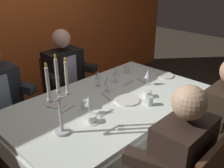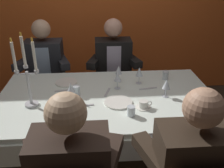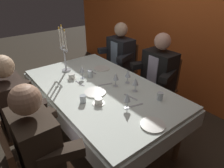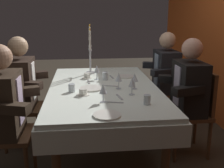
% 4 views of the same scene
% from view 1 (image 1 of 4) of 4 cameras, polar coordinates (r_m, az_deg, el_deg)
% --- Properties ---
extents(ground_plane, '(12.00, 12.00, 0.00)m').
position_cam_1_polar(ground_plane, '(2.80, -0.34, -17.00)').
color(ground_plane, '#3A3125').
extents(back_wall, '(6.00, 0.12, 2.70)m').
position_cam_1_polar(back_wall, '(3.51, -20.83, 14.63)').
color(back_wall, orange).
rests_on(back_wall, ground_plane).
extents(dining_table, '(1.94, 1.14, 0.74)m').
position_cam_1_polar(dining_table, '(2.44, -0.38, -5.95)').
color(dining_table, white).
rests_on(dining_table, ground_plane).
extents(candelabra, '(0.19, 0.11, 0.61)m').
position_cam_1_polar(candelabra, '(1.84, -11.53, -4.07)').
color(candelabra, silver).
rests_on(candelabra, dining_table).
extents(dinner_plate_0, '(0.23, 0.23, 0.01)m').
position_cam_1_polar(dinner_plate_0, '(2.36, 3.30, -3.57)').
color(dinner_plate_0, white).
rests_on(dinner_plate_0, dining_table).
extents(dinner_plate_1, '(0.21, 0.21, 0.01)m').
position_cam_1_polar(dinner_plate_1, '(2.95, 11.50, 1.87)').
color(dinner_plate_1, white).
rests_on(dinner_plate_1, dining_table).
extents(dinner_plate_2, '(0.21, 0.21, 0.01)m').
position_cam_1_polar(dinner_plate_2, '(2.37, -11.97, -4.01)').
color(dinner_plate_2, white).
rests_on(dinner_plate_2, dining_table).
extents(wine_glass_0, '(0.07, 0.07, 0.16)m').
position_cam_1_polar(wine_glass_0, '(2.61, -3.12, 1.92)').
color(wine_glass_0, silver).
rests_on(wine_glass_0, dining_table).
extents(wine_glass_1, '(0.07, 0.07, 0.16)m').
position_cam_1_polar(wine_glass_1, '(2.11, -5.12, -3.87)').
color(wine_glass_1, silver).
rests_on(wine_glass_1, dining_table).
extents(wine_glass_2, '(0.07, 0.07, 0.16)m').
position_cam_1_polar(wine_glass_2, '(2.66, 7.94, 2.13)').
color(wine_glass_2, silver).
rests_on(wine_glass_2, dining_table).
extents(wine_glass_3, '(0.07, 0.07, 0.16)m').
position_cam_1_polar(wine_glass_3, '(2.69, 0.76, 2.66)').
color(wine_glass_3, silver).
rests_on(wine_glass_3, dining_table).
extents(wine_glass_4, '(0.07, 0.07, 0.16)m').
position_cam_1_polar(wine_glass_4, '(2.49, -1.07, 0.81)').
color(wine_glass_4, silver).
rests_on(wine_glass_4, dining_table).
extents(water_tumbler_0, '(0.06, 0.06, 0.08)m').
position_cam_1_polar(water_tumbler_0, '(2.96, 3.39, 3.14)').
color(water_tumbler_0, silver).
rests_on(water_tumbler_0, dining_table).
extents(water_tumbler_1, '(0.06, 0.06, 0.09)m').
position_cam_1_polar(water_tumbler_1, '(2.23, -5.94, -4.38)').
color(water_tumbler_1, silver).
rests_on(water_tumbler_1, dining_table).
extents(water_tumbler_2, '(0.06, 0.06, 0.08)m').
position_cam_1_polar(water_tumbler_2, '(2.30, 8.31, -3.74)').
color(water_tumbler_2, silver).
rests_on(water_tumbler_2, dining_table).
extents(coffee_cup_0, '(0.13, 0.12, 0.06)m').
position_cam_1_polar(coffee_cup_0, '(2.04, -4.57, -7.75)').
color(coffee_cup_0, white).
rests_on(coffee_cup_0, dining_table).
extents(coffee_cup_1, '(0.13, 0.12, 0.06)m').
position_cam_1_polar(coffee_cup_1, '(2.44, 7.86, -2.26)').
color(coffee_cup_1, white).
rests_on(coffee_cup_1, dining_table).
extents(fork_0, '(0.17, 0.05, 0.01)m').
position_cam_1_polar(fork_0, '(2.25, -9.68, -5.56)').
color(fork_0, '#B7B7BC').
rests_on(fork_0, dining_table).
extents(fork_1, '(0.17, 0.05, 0.01)m').
position_cam_1_polar(fork_1, '(2.71, 3.65, 0.15)').
color(fork_1, '#B7B7BC').
rests_on(fork_1, dining_table).
extents(knife_2, '(0.06, 0.19, 0.01)m').
position_cam_1_polar(knife_2, '(2.76, 6.78, 0.52)').
color(knife_2, '#B7B7BC').
rests_on(knife_2, dining_table).
extents(fork_3, '(0.17, 0.03, 0.01)m').
position_cam_1_polar(fork_3, '(2.16, -1.27, -6.43)').
color(fork_3, '#B7B7BC').
rests_on(fork_3, dining_table).
extents(fork_4, '(0.07, 0.17, 0.01)m').
position_cam_1_polar(fork_4, '(2.43, -1.41, -2.82)').
color(fork_4, '#B7B7BC').
rests_on(fork_4, dining_table).
extents(seated_diner_1, '(0.63, 0.48, 1.24)m').
position_cam_1_polar(seated_diner_1, '(1.78, 15.32, -15.38)').
color(seated_diner_1, brown).
rests_on(seated_diner_1, ground_plane).
extents(seated_diner_2, '(0.63, 0.48, 1.24)m').
position_cam_1_polar(seated_diner_2, '(3.07, -10.66, 2.63)').
color(seated_diner_2, brown).
rests_on(seated_diner_2, ground_plane).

